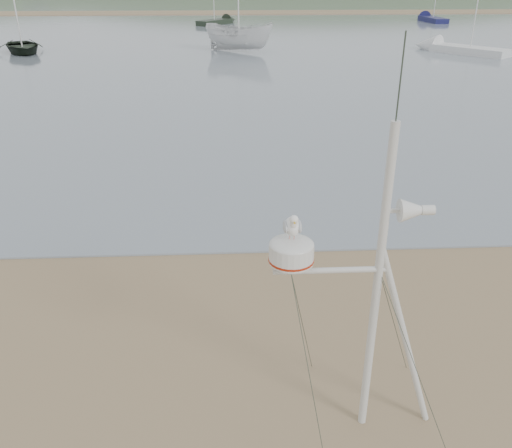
{
  "coord_description": "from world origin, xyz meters",
  "views": [
    {
      "loc": [
        1.98,
        -6.46,
        5.73
      ],
      "look_at": [
        2.37,
        1.0,
        2.15
      ],
      "focal_mm": 38.0,
      "sensor_mm": 36.0,
      "label": 1
    }
  ],
  "objects_px": {
    "sailboat_dark_mid": "(223,21)",
    "boat_dark": "(17,19)",
    "mast_rig": "(366,352)",
    "sailboat_blue_far": "(427,18)",
    "boat_white": "(238,12)",
    "sailboat_white_near": "(446,48)"
  },
  "relations": [
    {
      "from": "mast_rig",
      "to": "sailboat_dark_mid",
      "type": "bearing_deg",
      "value": 92.1
    },
    {
      "from": "sailboat_dark_mid",
      "to": "boat_dark",
      "type": "bearing_deg",
      "value": -123.96
    },
    {
      "from": "sailboat_white_near",
      "to": "sailboat_blue_far",
      "type": "distance_m",
      "value": 24.76
    },
    {
      "from": "sailboat_blue_far",
      "to": "mast_rig",
      "type": "bearing_deg",
      "value": -109.7
    },
    {
      "from": "sailboat_white_near",
      "to": "boat_dark",
      "type": "bearing_deg",
      "value": 178.91
    },
    {
      "from": "mast_rig",
      "to": "sailboat_blue_far",
      "type": "height_order",
      "value": "sailboat_blue_far"
    },
    {
      "from": "mast_rig",
      "to": "sailboat_blue_far",
      "type": "bearing_deg",
      "value": 70.3
    },
    {
      "from": "boat_dark",
      "to": "sailboat_blue_far",
      "type": "height_order",
      "value": "sailboat_blue_far"
    },
    {
      "from": "sailboat_blue_far",
      "to": "sailboat_dark_mid",
      "type": "bearing_deg",
      "value": -174.56
    },
    {
      "from": "boat_white",
      "to": "boat_dark",
      "type": "bearing_deg",
      "value": 118.78
    },
    {
      "from": "boat_white",
      "to": "mast_rig",
      "type": "bearing_deg",
      "value": -150.06
    },
    {
      "from": "mast_rig",
      "to": "boat_white",
      "type": "xyz_separation_m",
      "value": [
        -0.82,
        35.52,
        1.48
      ]
    },
    {
      "from": "boat_dark",
      "to": "sailboat_dark_mid",
      "type": "height_order",
      "value": "sailboat_dark_mid"
    },
    {
      "from": "boat_white",
      "to": "sailboat_white_near",
      "type": "distance_m",
      "value": 15.27
    },
    {
      "from": "boat_white",
      "to": "sailboat_blue_far",
      "type": "height_order",
      "value": "sailboat_blue_far"
    },
    {
      "from": "mast_rig",
      "to": "boat_dark",
      "type": "relative_size",
      "value": 1.12
    },
    {
      "from": "boat_white",
      "to": "sailboat_blue_far",
      "type": "xyz_separation_m",
      "value": [
        21.84,
        23.19,
        -2.42
      ]
    },
    {
      "from": "boat_dark",
      "to": "boat_white",
      "type": "bearing_deg",
      "value": -26.67
    },
    {
      "from": "sailboat_white_near",
      "to": "sailboat_dark_mid",
      "type": "bearing_deg",
      "value": 127.06
    },
    {
      "from": "mast_rig",
      "to": "sailboat_white_near",
      "type": "distance_m",
      "value": 37.7
    },
    {
      "from": "boat_white",
      "to": "sailboat_dark_mid",
      "type": "xyz_separation_m",
      "value": [
        -1.26,
        20.99,
        -2.42
      ]
    },
    {
      "from": "boat_dark",
      "to": "boat_white",
      "type": "xyz_separation_m",
      "value": [
        15.42,
        0.04,
        0.38
      ]
    }
  ]
}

